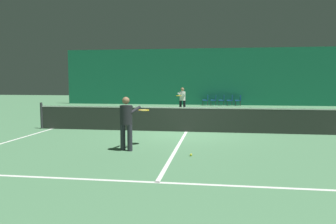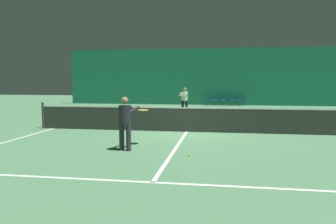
{
  "view_description": "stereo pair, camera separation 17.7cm",
  "coord_description": "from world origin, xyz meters",
  "px_view_note": "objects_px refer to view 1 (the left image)",
  "views": [
    {
      "loc": [
        1.09,
        -12.44,
        1.94
      ],
      "look_at": [
        -0.55,
        -1.15,
        0.86
      ],
      "focal_mm": 35.0,
      "sensor_mm": 36.0,
      "label": 1
    },
    {
      "loc": [
        1.26,
        -12.41,
        1.94
      ],
      "look_at": [
        -0.55,
        -1.15,
        0.86
      ],
      "focal_mm": 35.0,
      "sensor_mm": 36.0,
      "label": 2
    }
  ],
  "objects_px": {
    "player_near": "(127,119)",
    "player_far": "(182,98)",
    "tennis_ball": "(191,155)",
    "courtside_chair_4": "(239,100)",
    "tennis_net": "(186,119)",
    "courtside_chair_1": "(214,99)",
    "courtside_chair_0": "(206,99)",
    "courtside_chair_2": "(222,99)",
    "courtside_chair_3": "(231,100)"
  },
  "relations": [
    {
      "from": "player_near",
      "to": "player_far",
      "type": "height_order",
      "value": "player_far"
    },
    {
      "from": "player_far",
      "to": "tennis_ball",
      "type": "height_order",
      "value": "player_far"
    },
    {
      "from": "player_near",
      "to": "courtside_chair_4",
      "type": "xyz_separation_m",
      "value": [
        4.29,
        17.56,
        -0.39
      ]
    },
    {
      "from": "tennis_net",
      "to": "courtside_chair_1",
      "type": "height_order",
      "value": "tennis_net"
    },
    {
      "from": "courtside_chair_1",
      "to": "player_near",
      "type": "bearing_deg",
      "value": -7.66
    },
    {
      "from": "player_near",
      "to": "player_far",
      "type": "distance_m",
      "value": 11.08
    },
    {
      "from": "courtside_chair_0",
      "to": "courtside_chair_2",
      "type": "height_order",
      "value": "same"
    },
    {
      "from": "tennis_net",
      "to": "courtside_chair_2",
      "type": "xyz_separation_m",
      "value": [
        1.66,
        13.95,
        -0.03
      ]
    },
    {
      "from": "player_far",
      "to": "tennis_ball",
      "type": "distance_m",
      "value": 11.66
    },
    {
      "from": "courtside_chair_1",
      "to": "tennis_net",
      "type": "bearing_deg",
      "value": -4.16
    },
    {
      "from": "courtside_chair_4",
      "to": "tennis_ball",
      "type": "height_order",
      "value": "courtside_chair_4"
    },
    {
      "from": "courtside_chair_2",
      "to": "player_far",
      "type": "bearing_deg",
      "value": -21.56
    },
    {
      "from": "tennis_net",
      "to": "courtside_chair_0",
      "type": "distance_m",
      "value": 13.96
    },
    {
      "from": "player_near",
      "to": "tennis_ball",
      "type": "xyz_separation_m",
      "value": [
        1.83,
        -0.47,
        -0.85
      ]
    },
    {
      "from": "tennis_ball",
      "to": "courtside_chair_1",
      "type": "bearing_deg",
      "value": 88.31
    },
    {
      "from": "courtside_chair_1",
      "to": "courtside_chair_3",
      "type": "distance_m",
      "value": 1.28
    },
    {
      "from": "player_near",
      "to": "courtside_chair_1",
      "type": "distance_m",
      "value": 17.72
    },
    {
      "from": "courtside_chair_2",
      "to": "courtside_chair_4",
      "type": "distance_m",
      "value": 1.28
    },
    {
      "from": "player_near",
      "to": "courtside_chair_2",
      "type": "bearing_deg",
      "value": 9.58
    },
    {
      "from": "tennis_net",
      "to": "courtside_chair_3",
      "type": "distance_m",
      "value": 14.14
    },
    {
      "from": "tennis_net",
      "to": "courtside_chair_0",
      "type": "bearing_deg",
      "value": 88.47
    },
    {
      "from": "tennis_net",
      "to": "courtside_chair_3",
      "type": "height_order",
      "value": "tennis_net"
    },
    {
      "from": "player_far",
      "to": "courtside_chair_3",
      "type": "bearing_deg",
      "value": 160.77
    },
    {
      "from": "courtside_chair_3",
      "to": "courtside_chair_4",
      "type": "distance_m",
      "value": 0.64
    },
    {
      "from": "courtside_chair_2",
      "to": "tennis_ball",
      "type": "distance_m",
      "value": 18.07
    },
    {
      "from": "player_far",
      "to": "courtside_chair_1",
      "type": "height_order",
      "value": "player_far"
    },
    {
      "from": "courtside_chair_0",
      "to": "player_far",
      "type": "bearing_deg",
      "value": -11.17
    },
    {
      "from": "player_near",
      "to": "tennis_ball",
      "type": "bearing_deg",
      "value": -85.22
    },
    {
      "from": "player_near",
      "to": "courtside_chair_2",
      "type": "relative_size",
      "value": 1.8
    },
    {
      "from": "courtside_chair_1",
      "to": "courtside_chair_2",
      "type": "distance_m",
      "value": 0.64
    },
    {
      "from": "courtside_chair_2",
      "to": "courtside_chair_4",
      "type": "xyz_separation_m",
      "value": [
        1.28,
        0.0,
        0.0
      ]
    },
    {
      "from": "tennis_ball",
      "to": "tennis_net",
      "type": "bearing_deg",
      "value": 96.74
    },
    {
      "from": "tennis_net",
      "to": "courtside_chair_1",
      "type": "xyz_separation_m",
      "value": [
        1.01,
        13.95,
        -0.03
      ]
    },
    {
      "from": "courtside_chair_1",
      "to": "tennis_ball",
      "type": "bearing_deg",
      "value": -1.69
    },
    {
      "from": "player_near",
      "to": "courtside_chair_4",
      "type": "bearing_deg",
      "value": 5.57
    },
    {
      "from": "courtside_chair_0",
      "to": "courtside_chair_3",
      "type": "xyz_separation_m",
      "value": [
        1.92,
        0.0,
        0.0
      ]
    },
    {
      "from": "player_far",
      "to": "courtside_chair_3",
      "type": "height_order",
      "value": "player_far"
    },
    {
      "from": "courtside_chair_4",
      "to": "courtside_chair_1",
      "type": "bearing_deg",
      "value": -90.0
    },
    {
      "from": "player_far",
      "to": "courtside_chair_4",
      "type": "height_order",
      "value": "player_far"
    },
    {
      "from": "tennis_net",
      "to": "player_far",
      "type": "relative_size",
      "value": 7.75
    },
    {
      "from": "courtside_chair_4",
      "to": "player_near",
      "type": "bearing_deg",
      "value": -13.72
    },
    {
      "from": "tennis_net",
      "to": "courtside_chair_2",
      "type": "distance_m",
      "value": 14.05
    },
    {
      "from": "tennis_net",
      "to": "courtside_chair_2",
      "type": "relative_size",
      "value": 14.29
    },
    {
      "from": "courtside_chair_0",
      "to": "courtside_chair_1",
      "type": "bearing_deg",
      "value": 90.0
    },
    {
      "from": "player_near",
      "to": "courtside_chair_3",
      "type": "bearing_deg",
      "value": 7.56
    },
    {
      "from": "courtside_chair_1",
      "to": "courtside_chair_2",
      "type": "height_order",
      "value": "same"
    },
    {
      "from": "player_far",
      "to": "courtside_chair_3",
      "type": "distance_m",
      "value": 7.25
    },
    {
      "from": "player_near",
      "to": "player_far",
      "type": "xyz_separation_m",
      "value": [
        0.44,
        11.07,
        0.02
      ]
    },
    {
      "from": "player_far",
      "to": "courtside_chair_1",
      "type": "relative_size",
      "value": 1.84
    },
    {
      "from": "courtside_chair_1",
      "to": "courtside_chair_2",
      "type": "relative_size",
      "value": 1.0
    }
  ]
}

